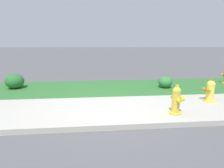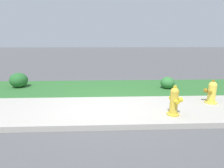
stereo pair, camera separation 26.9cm
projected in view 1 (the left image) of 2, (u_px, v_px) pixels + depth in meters
name	position (u px, v px, depth m)	size (l,w,h in m)	color
ground_plane	(109.00, 109.00, 4.51)	(120.00, 120.00, 0.00)	#515154
sidewalk_pavement	(109.00, 109.00, 4.51)	(18.00, 1.98, 0.01)	#ADA89E
grass_verge	(104.00, 87.00, 6.68)	(18.00, 2.50, 0.01)	#2D662D
street_curb	(113.00, 126.00, 3.46)	(18.00, 0.16, 0.12)	#ADA89E
fire_hydrant_far_end	(176.00, 100.00, 4.12)	(0.34, 0.37, 0.72)	gold
fire_hydrant_across_street	(210.00, 91.00, 5.01)	(0.36, 0.36, 0.67)	yellow
shrub_bush_mid_verge	(15.00, 81.00, 6.48)	(0.65, 0.65, 0.55)	#28662D
shrub_bush_far_verge	(165.00, 82.00, 6.59)	(0.51, 0.51, 0.43)	#337538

